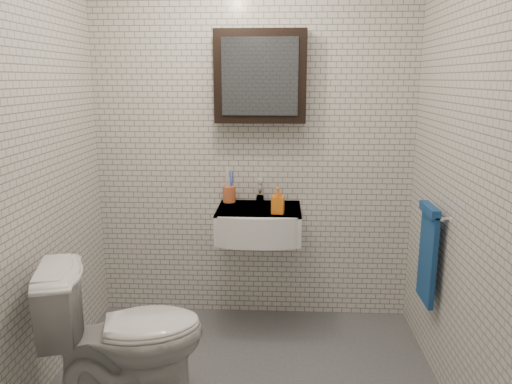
# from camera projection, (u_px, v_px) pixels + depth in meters

# --- Properties ---
(room_shell) EXTENTS (2.22, 2.02, 2.51)m
(room_shell) POSITION_uv_depth(u_px,v_px,m) (242.00, 125.00, 2.41)
(room_shell) COLOR silver
(room_shell) RESTS_ON ground
(washbasin) EXTENTS (0.55, 0.50, 0.20)m
(washbasin) POSITION_uv_depth(u_px,v_px,m) (259.00, 223.00, 3.28)
(washbasin) COLOR white
(washbasin) RESTS_ON room_shell
(faucet) EXTENTS (0.06, 0.20, 0.15)m
(faucet) POSITION_uv_depth(u_px,v_px,m) (260.00, 193.00, 3.44)
(faucet) COLOR silver
(faucet) RESTS_ON washbasin
(mirror_cabinet) EXTENTS (0.60, 0.15, 0.60)m
(mirror_cabinet) POSITION_uv_depth(u_px,v_px,m) (260.00, 77.00, 3.26)
(mirror_cabinet) COLOR black
(mirror_cabinet) RESTS_ON room_shell
(towel_rail) EXTENTS (0.09, 0.30, 0.58)m
(towel_rail) POSITION_uv_depth(u_px,v_px,m) (428.00, 250.00, 2.87)
(towel_rail) COLOR silver
(towel_rail) RESTS_ON room_shell
(toothbrush_cup) EXTENTS (0.09, 0.09, 0.24)m
(toothbrush_cup) POSITION_uv_depth(u_px,v_px,m) (229.00, 193.00, 3.46)
(toothbrush_cup) COLOR #C95D32
(toothbrush_cup) RESTS_ON washbasin
(soap_bottle) EXTENTS (0.09, 0.09, 0.17)m
(soap_bottle) POSITION_uv_depth(u_px,v_px,m) (278.00, 200.00, 3.16)
(soap_bottle) COLOR orange
(soap_bottle) RESTS_ON washbasin
(toilet) EXTENTS (0.88, 0.64, 0.80)m
(toilet) POSITION_uv_depth(u_px,v_px,m) (126.00, 335.00, 2.56)
(toilet) COLOR white
(toilet) RESTS_ON ground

